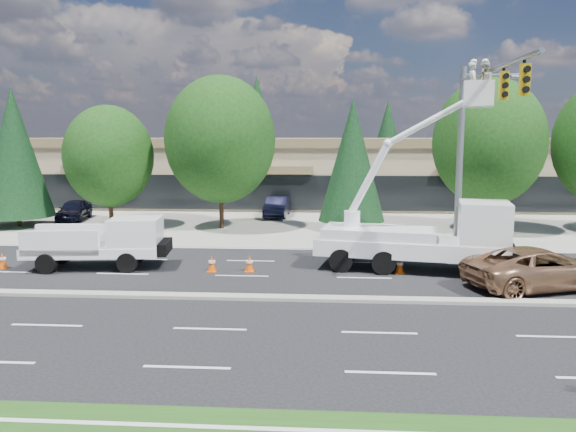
# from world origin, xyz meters

# --- Properties ---
(ground) EXTENTS (140.00, 140.00, 0.00)m
(ground) POSITION_xyz_m (0.00, 0.00, 0.00)
(ground) COLOR black
(ground) RESTS_ON ground
(concrete_apron) EXTENTS (140.00, 22.00, 0.01)m
(concrete_apron) POSITION_xyz_m (0.00, 20.00, 0.01)
(concrete_apron) COLOR gray
(concrete_apron) RESTS_ON ground
(road_median) EXTENTS (120.00, 0.55, 0.12)m
(road_median) POSITION_xyz_m (0.00, 0.00, 0.06)
(road_median) COLOR gray
(road_median) RESTS_ON ground
(strip_mall) EXTENTS (50.40, 15.40, 5.50)m
(strip_mall) POSITION_xyz_m (0.00, 29.97, 2.83)
(strip_mall) COLOR tan
(strip_mall) RESTS_ON ground
(tree_front_b) EXTENTS (4.42, 4.42, 8.71)m
(tree_front_b) POSITION_xyz_m (-16.00, 15.00, 4.67)
(tree_front_b) COLOR #332114
(tree_front_b) RESTS_ON ground
(tree_front_c) EXTENTS (5.47, 5.47, 7.59)m
(tree_front_c) POSITION_xyz_m (-10.00, 15.00, 4.44)
(tree_front_c) COLOR #332114
(tree_front_c) RESTS_ON ground
(tree_front_d) EXTENTS (6.73, 6.73, 9.33)m
(tree_front_d) POSITION_xyz_m (-3.00, 15.00, 5.46)
(tree_front_d) COLOR #332114
(tree_front_d) RESTS_ON ground
(tree_front_e) EXTENTS (4.01, 4.01, 7.90)m
(tree_front_e) POSITION_xyz_m (5.00, 15.00, 4.24)
(tree_front_e) COLOR #332114
(tree_front_e) RESTS_ON ground
(tree_front_f) EXTENTS (6.55, 6.55, 9.09)m
(tree_front_f) POSITION_xyz_m (13.00, 15.00, 5.32)
(tree_front_f) COLOR #332114
(tree_front_f) RESTS_ON ground
(tree_back_a) EXTENTS (4.28, 4.28, 8.43)m
(tree_back_a) POSITION_xyz_m (-18.00, 42.00, 4.52)
(tree_back_a) COLOR #332114
(tree_back_a) RESTS_ON ground
(tree_back_b) EXTENTS (6.12, 6.12, 12.06)m
(tree_back_b) POSITION_xyz_m (-4.00, 42.00, 6.47)
(tree_back_b) COLOR #332114
(tree_back_b) RESTS_ON ground
(tree_back_c) EXTENTS (4.79, 4.79, 9.45)m
(tree_back_c) POSITION_xyz_m (10.00, 42.00, 5.07)
(tree_back_c) COLOR #332114
(tree_back_c) RESTS_ON ground
(tree_back_d) EXTENTS (5.30, 5.30, 10.45)m
(tree_back_d) POSITION_xyz_m (22.00, 42.00, 5.61)
(tree_back_d) COLOR #332114
(tree_back_d) RESTS_ON ground
(signal_mast) EXTENTS (2.76, 10.16, 9.00)m
(signal_mast) POSITION_xyz_m (10.03, 7.04, 6.06)
(signal_mast) COLOR gray
(signal_mast) RESTS_ON ground
(utility_pickup) EXTENTS (5.90, 2.76, 2.18)m
(utility_pickup) POSITION_xyz_m (-6.16, 4.25, 0.90)
(utility_pickup) COLOR white
(utility_pickup) RESTS_ON ground
(bucket_truck) EXTENTS (8.23, 3.80, 8.72)m
(bucket_truck) POSITION_xyz_m (7.76, 4.60, 1.88)
(bucket_truck) COLOR white
(bucket_truck) RESTS_ON ground
(traffic_cone_a) EXTENTS (0.40, 0.40, 0.70)m
(traffic_cone_a) POSITION_xyz_m (-10.55, 3.87, 0.34)
(traffic_cone_a) COLOR #E95107
(traffic_cone_a) RESTS_ON ground
(traffic_cone_b) EXTENTS (0.40, 0.40, 0.70)m
(traffic_cone_b) POSITION_xyz_m (-1.37, 3.88, 0.34)
(traffic_cone_b) COLOR #E95107
(traffic_cone_b) RESTS_ON ground
(traffic_cone_c) EXTENTS (0.40, 0.40, 0.70)m
(traffic_cone_c) POSITION_xyz_m (0.22, 4.02, 0.34)
(traffic_cone_c) COLOR #E95107
(traffic_cone_c) RESTS_ON ground
(traffic_cone_d) EXTENTS (0.40, 0.40, 0.70)m
(traffic_cone_d) POSITION_xyz_m (6.52, 4.08, 0.34)
(traffic_cone_d) COLOR #E95107
(traffic_cone_d) RESTS_ON ground
(traffic_cone_e) EXTENTS (0.40, 0.40, 0.70)m
(traffic_cone_e) POSITION_xyz_m (10.26, 3.40, 0.34)
(traffic_cone_e) COLOR #E95107
(traffic_cone_e) RESTS_ON ground
(minivan) EXTENTS (6.17, 4.33, 1.56)m
(minivan) POSITION_xyz_m (11.40, 2.08, 0.78)
(minivan) COLOR #966A48
(minivan) RESTS_ON ground
(parked_car_west) EXTENTS (2.17, 4.26, 1.39)m
(parked_car_west) POSITION_xyz_m (-13.74, 17.92, 0.69)
(parked_car_west) COLOR black
(parked_car_west) RESTS_ON ground
(parked_car_east) EXTENTS (1.66, 4.39, 1.43)m
(parked_car_east) POSITION_xyz_m (0.00, 20.24, 0.72)
(parked_car_east) COLOR black
(parked_car_east) RESTS_ON ground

